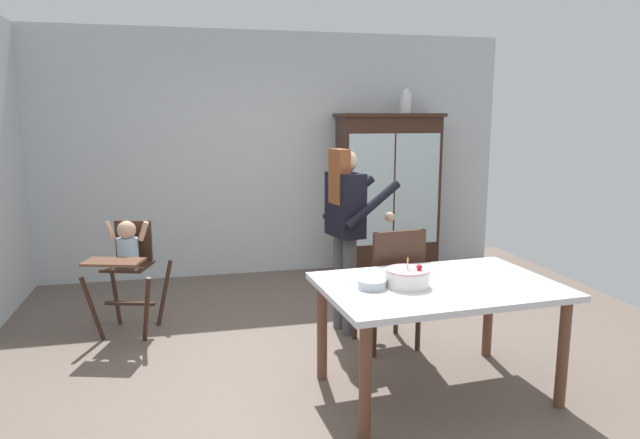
{
  "coord_description": "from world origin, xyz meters",
  "views": [
    {
      "loc": [
        -0.99,
        -3.77,
        1.8
      ],
      "look_at": [
        0.06,
        0.7,
        0.95
      ],
      "focal_mm": 31.91,
      "sensor_mm": 36.0,
      "label": 1
    }
  ],
  "objects_px": {
    "birthday_cake": "(407,278)",
    "ceramic_vase": "(406,103)",
    "china_cabinet": "(388,193)",
    "serving_bowl": "(372,284)",
    "dining_table": "(438,297)",
    "dining_chair_far_side": "(393,280)",
    "high_chair_with_toddler": "(128,256)",
    "adult_person": "(346,218)"
  },
  "relations": [
    {
      "from": "birthday_cake",
      "to": "ceramic_vase",
      "type": "bearing_deg",
      "value": 69.06
    },
    {
      "from": "china_cabinet",
      "to": "serving_bowl",
      "type": "relative_size",
      "value": 10.08
    },
    {
      "from": "china_cabinet",
      "to": "dining_table",
      "type": "height_order",
      "value": "china_cabinet"
    },
    {
      "from": "birthday_cake",
      "to": "serving_bowl",
      "type": "xyz_separation_m",
      "value": [
        -0.23,
        0.0,
        -0.03
      ]
    },
    {
      "from": "serving_bowl",
      "to": "china_cabinet",
      "type": "bearing_deg",
      "value": 68.36
    },
    {
      "from": "serving_bowl",
      "to": "dining_chair_far_side",
      "type": "height_order",
      "value": "dining_chair_far_side"
    },
    {
      "from": "china_cabinet",
      "to": "birthday_cake",
      "type": "bearing_deg",
      "value": -107.59
    },
    {
      "from": "high_chair_with_toddler",
      "to": "serving_bowl",
      "type": "bearing_deg",
      "value": -27.88
    },
    {
      "from": "high_chair_with_toddler",
      "to": "serving_bowl",
      "type": "distance_m",
      "value": 2.22
    },
    {
      "from": "ceramic_vase",
      "to": "adult_person",
      "type": "relative_size",
      "value": 0.18
    },
    {
      "from": "birthday_cake",
      "to": "serving_bowl",
      "type": "distance_m",
      "value": 0.23
    },
    {
      "from": "adult_person",
      "to": "birthday_cake",
      "type": "height_order",
      "value": "adult_person"
    },
    {
      "from": "ceramic_vase",
      "to": "serving_bowl",
      "type": "xyz_separation_m",
      "value": [
        -1.35,
        -2.92,
        -1.17
      ]
    },
    {
      "from": "adult_person",
      "to": "dining_chair_far_side",
      "type": "bearing_deg",
      "value": -164.32
    },
    {
      "from": "serving_bowl",
      "to": "dining_chair_far_side",
      "type": "xyz_separation_m",
      "value": [
        0.41,
        0.71,
        -0.21
      ]
    },
    {
      "from": "china_cabinet",
      "to": "birthday_cake",
      "type": "distance_m",
      "value": 3.07
    },
    {
      "from": "high_chair_with_toddler",
      "to": "serving_bowl",
      "type": "relative_size",
      "value": 5.28
    },
    {
      "from": "adult_person",
      "to": "dining_table",
      "type": "xyz_separation_m",
      "value": [
        0.28,
        -1.17,
        -0.32
      ]
    },
    {
      "from": "china_cabinet",
      "to": "ceramic_vase",
      "type": "relative_size",
      "value": 6.72
    },
    {
      "from": "adult_person",
      "to": "serving_bowl",
      "type": "height_order",
      "value": "adult_person"
    },
    {
      "from": "dining_table",
      "to": "china_cabinet",
      "type": "bearing_deg",
      "value": 76.31
    },
    {
      "from": "adult_person",
      "to": "ceramic_vase",
      "type": "bearing_deg",
      "value": -46.27
    },
    {
      "from": "dining_table",
      "to": "high_chair_with_toddler",
      "type": "bearing_deg",
      "value": 142.74
    },
    {
      "from": "birthday_cake",
      "to": "dining_table",
      "type": "bearing_deg",
      "value": 1.28
    },
    {
      "from": "birthday_cake",
      "to": "serving_bowl",
      "type": "relative_size",
      "value": 1.56
    },
    {
      "from": "high_chair_with_toddler",
      "to": "china_cabinet",
      "type": "bearing_deg",
      "value": 42.86
    },
    {
      "from": "dining_table",
      "to": "ceramic_vase",
      "type": "bearing_deg",
      "value": 72.8
    },
    {
      "from": "china_cabinet",
      "to": "dining_chair_far_side",
      "type": "distance_m",
      "value": 2.36
    },
    {
      "from": "dining_table",
      "to": "birthday_cake",
      "type": "relative_size",
      "value": 5.52
    },
    {
      "from": "birthday_cake",
      "to": "serving_bowl",
      "type": "bearing_deg",
      "value": 179.14
    },
    {
      "from": "high_chair_with_toddler",
      "to": "adult_person",
      "type": "distance_m",
      "value": 1.82
    },
    {
      "from": "dining_table",
      "to": "dining_chair_far_side",
      "type": "bearing_deg",
      "value": 93.31
    },
    {
      "from": "high_chair_with_toddler",
      "to": "dining_chair_far_side",
      "type": "bearing_deg",
      "value": -6.39
    },
    {
      "from": "dining_chair_far_side",
      "to": "china_cabinet",
      "type": "bearing_deg",
      "value": -114.89
    },
    {
      "from": "china_cabinet",
      "to": "serving_bowl",
      "type": "height_order",
      "value": "china_cabinet"
    },
    {
      "from": "birthday_cake",
      "to": "dining_chair_far_side",
      "type": "xyz_separation_m",
      "value": [
        0.17,
        0.72,
        -0.24
      ]
    },
    {
      "from": "china_cabinet",
      "to": "adult_person",
      "type": "height_order",
      "value": "china_cabinet"
    },
    {
      "from": "adult_person",
      "to": "dining_table",
      "type": "relative_size",
      "value": 0.99
    },
    {
      "from": "high_chair_with_toddler",
      "to": "adult_person",
      "type": "bearing_deg",
      "value": 4.22
    },
    {
      "from": "china_cabinet",
      "to": "dining_chair_far_side",
      "type": "relative_size",
      "value": 1.89
    },
    {
      "from": "ceramic_vase",
      "to": "birthday_cake",
      "type": "xyz_separation_m",
      "value": [
        -1.12,
        -2.92,
        -1.14
      ]
    },
    {
      "from": "adult_person",
      "to": "birthday_cake",
      "type": "relative_size",
      "value": 5.47
    }
  ]
}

